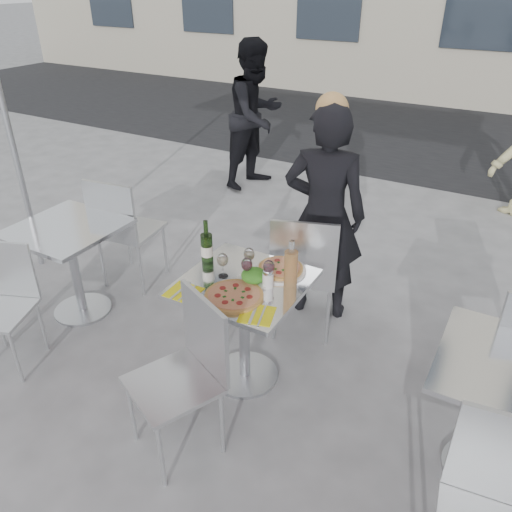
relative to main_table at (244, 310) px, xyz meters
The scene contains 24 objects.
ground 0.54m from the main_table, ahead, with size 80.00×80.00×0.00m, color slate.
street_asphalt 6.52m from the main_table, 90.00° to the left, with size 24.00×5.00×0.00m, color black.
main_table is the anchor object (origin of this frame).
side_table_left 1.50m from the main_table, behind, with size 0.72×0.72×0.75m.
side_table_right 1.50m from the main_table, ahead, with size 0.72×0.72×0.75m.
chair_far 0.60m from the main_table, 77.22° to the left, with size 0.57×0.58×0.98m.
chair_near 0.58m from the main_table, 89.90° to the right, with size 0.57×0.57×0.94m.
side_chair_lfar 1.50m from the main_table, 161.63° to the left, with size 0.50×0.51×0.98m.
side_chair_lnear 1.61m from the main_table, 158.39° to the right, with size 0.50×0.51×0.85m.
side_chair_rnear 1.66m from the main_table, 23.21° to the right, with size 0.47×0.48×0.94m.
woman_diner 1.00m from the main_table, 83.13° to the left, with size 0.60×0.39×1.64m, color black.
pedestrian_a 3.50m from the main_table, 118.28° to the left, with size 0.84×0.65×1.73m, color black.
pizza_near 0.28m from the main_table, 77.44° to the right, with size 0.34×0.34×0.02m.
pizza_far 0.34m from the main_table, 57.34° to the left, with size 0.31×0.31×0.03m.
salad_plate 0.25m from the main_table, 25.99° to the left, with size 0.22×0.22×0.09m.
wine_bottle 0.46m from the main_table, 166.32° to the left, with size 0.07×0.08×0.29m.
carafe 0.43m from the main_table, 22.83° to the left, with size 0.08×0.08×0.29m.
sugar_shaker 0.31m from the main_table, ahead, with size 0.06×0.06×0.11m.
wineglass_white_a 0.35m from the main_table, behind, with size 0.07×0.07×0.16m.
wineglass_white_b 0.35m from the main_table, 105.27° to the left, with size 0.07×0.07×0.16m.
wineglass_red_a 0.32m from the main_table, 46.98° to the left, with size 0.07×0.07×0.16m.
wineglass_red_b 0.35m from the main_table, 21.42° to the left, with size 0.07×0.07×0.16m.
napkin_left 0.42m from the main_table, 132.04° to the right, with size 0.19×0.20×0.01m.
napkin_right 0.40m from the main_table, 47.16° to the right, with size 0.22×0.22×0.01m.
Camera 1 is at (1.30, -2.14, 2.35)m, focal length 35.00 mm.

